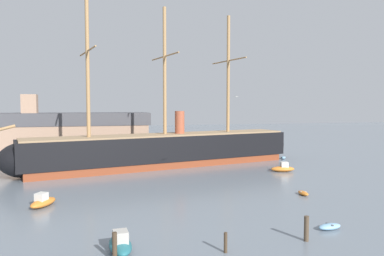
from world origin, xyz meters
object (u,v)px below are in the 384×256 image
object	(u,v)px
mooring_piling_nearest	(306,229)
mooring_piling_left_pair	(115,247)
motorboat_mid_left	(43,202)
seagull_in_flight	(236,97)
dockside_warehouse_left	(27,136)
mooring_piling_right_pair	(226,243)
tall_ship	(165,149)
motorboat_foreground_left	(120,244)
dinghy_foreground_right	(330,227)
dinghy_mid_right	(303,193)
dinghy_far_right	(283,158)
motorboat_distant_centre	(168,156)
motorboat_alongside_stern	(283,168)

from	to	relation	value
mooring_piling_nearest	mooring_piling_left_pair	size ratio (longest dim) A/B	0.98
motorboat_mid_left	seagull_in_flight	size ratio (longest dim) A/B	4.46
dockside_warehouse_left	mooring_piling_right_pair	bearing A→B (deg)	-68.67
mooring_piling_nearest	dockside_warehouse_left	bearing A→B (deg)	117.48
tall_ship	motorboat_mid_left	distance (m)	31.20
motorboat_foreground_left	dinghy_foreground_right	distance (m)	19.71
dinghy_mid_right	mooring_piling_nearest	bearing A→B (deg)	-121.82
motorboat_mid_left	mooring_piling_nearest	distance (m)	29.59
tall_ship	motorboat_mid_left	world-z (taller)	tall_ship
dinghy_foreground_right	mooring_piling_nearest	size ratio (longest dim) A/B	1.14
dinghy_far_right	mooring_piling_nearest	distance (m)	50.67
tall_ship	seagull_in_flight	distance (m)	25.16
motorboat_foreground_left	motorboat_distant_centre	bearing A→B (deg)	73.83
dockside_warehouse_left	dinghy_far_right	bearing A→B (deg)	-16.18
motorboat_mid_left	dinghy_mid_right	xyz separation A→B (m)	(32.58, -3.36, -0.33)
tall_ship	mooring_piling_left_pair	world-z (taller)	tall_ship
dinghy_far_right	motorboat_distant_centre	bearing A→B (deg)	161.67
motorboat_alongside_stern	seagull_in_flight	bearing A→B (deg)	-141.16
motorboat_foreground_left	mooring_piling_left_pair	size ratio (longest dim) A/B	1.93
mooring_piling_nearest	motorboat_mid_left	bearing A→B (deg)	142.77
motorboat_foreground_left	motorboat_mid_left	world-z (taller)	motorboat_foreground_left
dinghy_far_right	mooring_piling_left_pair	xyz separation A→B (m)	(-39.82, -44.69, 0.85)
dinghy_foreground_right	mooring_piling_nearest	world-z (taller)	mooring_piling_nearest
motorboat_mid_left	dockside_warehouse_left	size ratio (longest dim) A/B	0.07
motorboat_alongside_stern	dinghy_foreground_right	bearing A→B (deg)	-111.60
dinghy_mid_right	dockside_warehouse_left	size ratio (longest dim) A/B	0.04
dinghy_far_right	motorboat_distant_centre	world-z (taller)	motorboat_distant_centre
motorboat_mid_left	motorboat_distant_centre	size ratio (longest dim) A/B	1.20
seagull_in_flight	dinghy_far_right	bearing A→B (deg)	49.11
motorboat_foreground_left	dinghy_foreground_right	xyz separation A→B (m)	(19.71, -0.08, -0.34)
motorboat_mid_left	dinghy_far_right	bearing A→B (deg)	29.94
tall_ship	dinghy_far_right	world-z (taller)	tall_ship
mooring_piling_left_pair	motorboat_foreground_left	bearing A→B (deg)	72.96
mooring_piling_left_pair	motorboat_alongside_stern	bearing A→B (deg)	43.87
mooring_piling_right_pair	seagull_in_flight	bearing A→B (deg)	65.47
motorboat_distant_centre	dockside_warehouse_left	size ratio (longest dim) A/B	0.06
tall_ship	dinghy_mid_right	bearing A→B (deg)	-64.61
motorboat_mid_left	seagull_in_flight	bearing A→B (deg)	3.81
motorboat_alongside_stern	dockside_warehouse_left	world-z (taller)	dockside_warehouse_left
motorboat_foreground_left	dinghy_foreground_right	world-z (taller)	motorboat_foreground_left
tall_ship	motorboat_alongside_stern	bearing A→B (deg)	-30.74
motorboat_alongside_stern	dockside_warehouse_left	distance (m)	55.99
motorboat_foreground_left	dinghy_far_right	xyz separation A→B (m)	(39.26, 42.87, -0.35)
motorboat_alongside_stern	mooring_piling_left_pair	xyz separation A→B (m)	(-31.62, -30.40, 0.51)
tall_ship	motorboat_foreground_left	world-z (taller)	tall_ship
seagull_in_flight	motorboat_mid_left	bearing A→B (deg)	-176.19
dockside_warehouse_left	dinghy_foreground_right	bearing A→B (deg)	-58.91
tall_ship	dinghy_mid_right	size ratio (longest dim) A/B	28.01
motorboat_distant_centre	mooring_piling_right_pair	distance (m)	53.93
dinghy_far_right	seagull_in_flight	distance (m)	35.93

